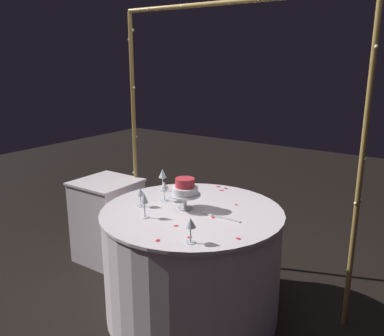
{
  "coord_description": "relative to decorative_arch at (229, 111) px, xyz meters",
  "views": [
    {
      "loc": [
        1.5,
        -2.18,
        1.82
      ],
      "look_at": [
        0.0,
        0.0,
        1.11
      ],
      "focal_mm": 37.98,
      "sensor_mm": 36.0,
      "label": 1
    }
  ],
  "objects": [
    {
      "name": "rose_petal_1",
      "position": [
        -0.28,
        -0.34,
        -0.64
      ],
      "size": [
        0.02,
        0.03,
        0.0
      ],
      "primitive_type": "ellipsoid",
      "rotation": [
        0.0,
        0.0,
        4.78
      ],
      "color": "#E02D47",
      "rests_on": "main_table"
    },
    {
      "name": "decorative_arch",
      "position": [
        0.0,
        0.0,
        0.0
      ],
      "size": [
        2.01,
        0.06,
        2.22
      ],
      "color": "olive",
      "rests_on": "ground"
    },
    {
      "name": "rose_petal_2",
      "position": [
        0.11,
        -1.01,
        -0.64
      ],
      "size": [
        0.03,
        0.04,
        0.0
      ],
      "primitive_type": "ellipsoid",
      "rotation": [
        0.0,
        0.0,
        4.85
      ],
      "color": "#E02D47",
      "rests_on": "main_table"
    },
    {
      "name": "rose_petal_7",
      "position": [
        0.2,
        -0.23,
        -0.64
      ],
      "size": [
        0.03,
        0.03,
        0.0
      ],
      "primitive_type": "ellipsoid",
      "rotation": [
        0.0,
        0.0,
        2.89
      ],
      "color": "#E02D47",
      "rests_on": "main_table"
    },
    {
      "name": "wine_glass_4",
      "position": [
        -0.18,
        -0.78,
        -0.52
      ],
      "size": [
        0.06,
        0.06,
        0.17
      ],
      "color": "silver",
      "rests_on": "main_table"
    },
    {
      "name": "side_table",
      "position": [
        -1.11,
        -0.25,
        -1.06
      ],
      "size": [
        0.52,
        0.52,
        0.76
      ],
      "color": "white",
      "rests_on": "ground"
    },
    {
      "name": "rose_petal_6",
      "position": [
        0.24,
        -0.87,
        -0.64
      ],
      "size": [
        0.02,
        0.03,
        0.0
      ],
      "primitive_type": "ellipsoid",
      "rotation": [
        0.0,
        0.0,
        1.58
      ],
      "color": "#E02D47",
      "rests_on": "main_table"
    },
    {
      "name": "rose_petal_5",
      "position": [
        0.19,
        -0.52,
        -0.64
      ],
      "size": [
        0.04,
        0.03,
        0.0
      ],
      "primitive_type": "ellipsoid",
      "rotation": [
        0.0,
        0.0,
        2.83
      ],
      "color": "#E02D47",
      "rests_on": "main_table"
    },
    {
      "name": "rose_petal_0",
      "position": [
        -0.13,
        0.07,
        -0.64
      ],
      "size": [
        0.05,
        0.05,
        0.0
      ],
      "primitive_type": "ellipsoid",
      "rotation": [
        0.0,
        0.0,
        3.91
      ],
      "color": "#E02D47",
      "rests_on": "main_table"
    },
    {
      "name": "wine_glass_1",
      "position": [
        -0.44,
        -0.27,
        -0.51
      ],
      "size": [
        0.06,
        0.06,
        0.18
      ],
      "color": "silver",
      "rests_on": "main_table"
    },
    {
      "name": "wine_glass_3",
      "position": [
        -0.28,
        -0.45,
        -0.53
      ],
      "size": [
        0.07,
        0.07,
        0.15
      ],
      "color": "silver",
      "rests_on": "main_table"
    },
    {
      "name": "tiered_cake",
      "position": [
        -0.06,
        -0.49,
        -0.5
      ],
      "size": [
        0.22,
        0.22,
        0.22
      ],
      "color": "silver",
      "rests_on": "main_table"
    },
    {
      "name": "rose_petal_8",
      "position": [
        0.07,
        -0.78,
        -0.64
      ],
      "size": [
        0.04,
        0.04,
        0.0
      ],
      "primitive_type": "ellipsoid",
      "rotation": [
        0.0,
        0.0,
        4.0
      ],
      "color": "#E02D47",
      "rests_on": "main_table"
    },
    {
      "name": "rose_petal_3",
      "position": [
        0.49,
        -0.72,
        -0.64
      ],
      "size": [
        0.03,
        0.02,
        0.0
      ],
      "primitive_type": "ellipsoid",
      "rotation": [
        0.0,
        0.0,
        3.13
      ],
      "color": "#E02D47",
      "rests_on": "main_table"
    },
    {
      "name": "wine_glass_0",
      "position": [
        0.29,
        -0.92,
        -0.53
      ],
      "size": [
        0.07,
        0.07,
        0.15
      ],
      "color": "silver",
      "rests_on": "main_table"
    },
    {
      "name": "rose_petal_9",
      "position": [
        -0.06,
        0.0,
        -0.64
      ],
      "size": [
        0.05,
        0.05,
        0.0
      ],
      "primitive_type": "ellipsoid",
      "rotation": [
        0.0,
        0.0,
        3.85
      ],
      "color": "#E02D47",
      "rests_on": "main_table"
    },
    {
      "name": "wine_glass_2",
      "position": [
        -0.35,
        -0.64,
        -0.54
      ],
      "size": [
        0.06,
        0.06,
        0.14
      ],
      "color": "silver",
      "rests_on": "main_table"
    },
    {
      "name": "rose_petal_10",
      "position": [
        -0.05,
        0.07,
        -0.64
      ],
      "size": [
        0.04,
        0.05,
        0.0
      ],
      "primitive_type": "ellipsoid",
      "rotation": [
        0.0,
        0.0,
        2.3
      ],
      "color": "#E02D47",
      "rests_on": "main_table"
    },
    {
      "name": "cake_knife",
      "position": [
        0.21,
        -0.5,
        -0.64
      ],
      "size": [
        0.3,
        0.03,
        0.01
      ],
      "color": "silver",
      "rests_on": "main_table"
    },
    {
      "name": "main_table",
      "position": [
        0.0,
        -0.49,
        -1.04
      ],
      "size": [
        1.28,
        1.28,
        0.8
      ],
      "color": "white",
      "rests_on": "ground"
    },
    {
      "name": "rose_petal_4",
      "position": [
        -0.37,
        -0.24,
        -0.64
      ],
      "size": [
        0.03,
        0.03,
        0.0
      ],
      "primitive_type": "ellipsoid",
      "rotation": [
        0.0,
        0.0,
        0.94
      ],
      "color": "#E02D47",
      "rests_on": "main_table"
    },
    {
      "name": "ground_plane",
      "position": [
        0.0,
        -0.49,
        -1.44
      ],
      "size": [
        12.0,
        12.0,
        0.0
      ],
      "primitive_type": "plane",
      "color": "black"
    }
  ]
}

